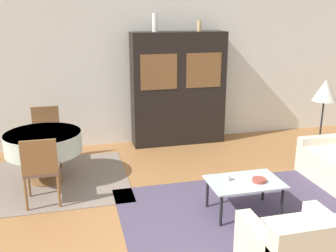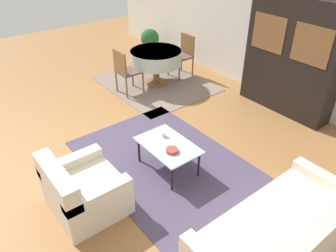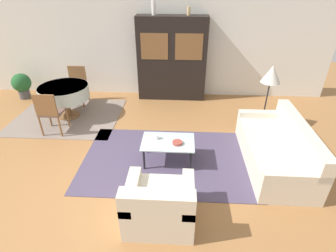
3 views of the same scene
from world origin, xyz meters
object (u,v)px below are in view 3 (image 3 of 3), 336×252
at_px(display_cabinet, 172,59).
at_px(dining_chair_far, 77,83).
at_px(armchair, 159,205).
at_px(potted_plant, 22,84).
at_px(vase_tall, 154,8).
at_px(vase_short, 189,11).
at_px(dining_table, 64,93).
at_px(dining_chair_near, 50,111).
at_px(floor_lamp, 271,76).
at_px(couch, 277,150).
at_px(cup, 157,137).
at_px(bowl, 177,143).
at_px(coffee_table, 168,144).

height_order(display_cabinet, dining_chair_far, display_cabinet).
relative_size(armchair, potted_plant, 1.34).
height_order(vase_tall, vase_short, vase_tall).
xyz_separation_m(dining_table, dining_chair_near, (0.00, -0.78, -0.07)).
height_order(dining_chair_near, vase_short, vase_short).
relative_size(armchair, floor_lamp, 0.66).
bearing_deg(couch, dining_chair_far, 62.16).
relative_size(floor_lamp, cup, 18.18).
height_order(floor_lamp, potted_plant, floor_lamp).
bearing_deg(dining_table, potted_plant, 148.79).
bearing_deg(dining_chair_far, dining_table, 90.00).
bearing_deg(cup, dining_chair_far, 134.51).
distance_m(display_cabinet, vase_tall, 1.29).
bearing_deg(armchair, display_cabinet, 90.35).
height_order(dining_chair_near, dining_chair_far, same).
xyz_separation_m(display_cabinet, dining_chair_near, (-2.40, -2.04, -0.51)).
bearing_deg(couch, floor_lamp, -3.85).
height_order(dining_table, bowl, dining_table).
distance_m(coffee_table, floor_lamp, 2.55).
height_order(dining_chair_near, cup, dining_chair_near).
height_order(coffee_table, vase_tall, vase_tall).
bearing_deg(dining_chair_far, armchair, 123.30).
height_order(couch, coffee_table, couch).
bearing_deg(coffee_table, armchair, -91.75).
distance_m(dining_table, dining_chair_near, 0.78).
distance_m(couch, floor_lamp, 1.58).
bearing_deg(couch, dining_chair_near, 80.10).
bearing_deg(dining_table, couch, -19.36).
bearing_deg(vase_tall, display_cabinet, -0.12).
xyz_separation_m(floor_lamp, potted_plant, (-6.07, 1.21, -0.78)).
distance_m(coffee_table, vase_tall, 3.46).
height_order(cup, bowl, cup).
distance_m(dining_chair_near, bowl, 2.78).
relative_size(armchair, coffee_table, 1.00).
relative_size(armchair, dining_table, 0.83).
xyz_separation_m(couch, coffee_table, (-1.92, -0.06, 0.10)).
xyz_separation_m(bowl, vase_short, (0.15, 2.92, 1.74)).
bearing_deg(display_cabinet, cup, -92.80).
distance_m(armchair, dining_table, 3.81).
bearing_deg(armchair, bowl, 80.73).
bearing_deg(display_cabinet, dining_chair_near, -139.72).
height_order(coffee_table, display_cabinet, display_cabinet).
relative_size(armchair, vase_short, 4.79).
distance_m(armchair, coffee_table, 1.32).
xyz_separation_m(armchair, bowl, (0.21, 1.26, 0.16)).
xyz_separation_m(armchair, display_cabinet, (-0.03, 4.18, 0.76)).
height_order(display_cabinet, bowl, display_cabinet).
distance_m(armchair, display_cabinet, 4.25).
relative_size(couch, bowl, 11.75).
distance_m(display_cabinet, dining_chair_near, 3.19).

